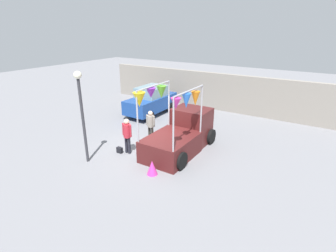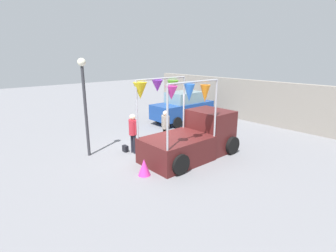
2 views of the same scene
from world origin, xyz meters
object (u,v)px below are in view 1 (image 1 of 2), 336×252
object	(u,v)px
parked_car	(151,101)
person_vendor	(151,123)
person_customer	(127,133)
folded_kite_bundle_magenta	(152,168)
vendor_truck	(182,132)
handbag	(120,150)
street_lamp	(81,105)

from	to	relation	value
parked_car	person_vendor	bearing A→B (deg)	-54.51
person_customer	folded_kite_bundle_magenta	distance (m)	2.40
person_vendor	person_customer	bearing A→B (deg)	-92.04
vendor_truck	person_vendor	size ratio (longest dim) A/B	2.54
handbag	street_lamp	world-z (taller)	street_lamp
vendor_truck	handbag	distance (m)	3.07
vendor_truck	parked_car	size ratio (longest dim) A/B	1.03
vendor_truck	street_lamp	size ratio (longest dim) A/B	1.03
person_customer	street_lamp	xyz separation A→B (m)	(-0.98, -1.58, 1.56)
vendor_truck	folded_kite_bundle_magenta	distance (m)	2.78
parked_car	street_lamp	world-z (taller)	street_lamp
vendor_truck	street_lamp	xyz separation A→B (m)	(-2.88, -3.35, 1.72)
vendor_truck	parked_car	world-z (taller)	vendor_truck
person_vendor	folded_kite_bundle_magenta	bearing A→B (deg)	-53.20
person_customer	handbag	size ratio (longest dim) A/B	6.10
person_customer	person_vendor	size ratio (longest dim) A/B	1.05
parked_car	street_lamp	size ratio (longest dim) A/B	1.00
person_customer	handbag	world-z (taller)	person_customer
parked_car	street_lamp	xyz separation A→B (m)	(1.57, -7.01, 1.65)
vendor_truck	handbag	size ratio (longest dim) A/B	14.74
person_vendor	folded_kite_bundle_magenta	xyz separation A→B (m)	(2.02, -2.70, -0.68)
person_customer	street_lamp	bearing A→B (deg)	-121.84
vendor_truck	person_vendor	bearing A→B (deg)	-179.64
handbag	street_lamp	distance (m)	2.89
person_vendor	vendor_truck	bearing A→B (deg)	0.36
folded_kite_bundle_magenta	parked_car	bearing A→B (deg)	126.05
handbag	street_lamp	bearing A→B (deg)	-114.59
parked_car	person_vendor	distance (m)	4.50
street_lamp	parked_car	bearing A→B (deg)	102.62
person_customer	folded_kite_bundle_magenta	bearing A→B (deg)	-24.33
parked_car	folded_kite_bundle_magenta	size ratio (longest dim) A/B	6.67
person_vendor	handbag	bearing A→B (deg)	-101.91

